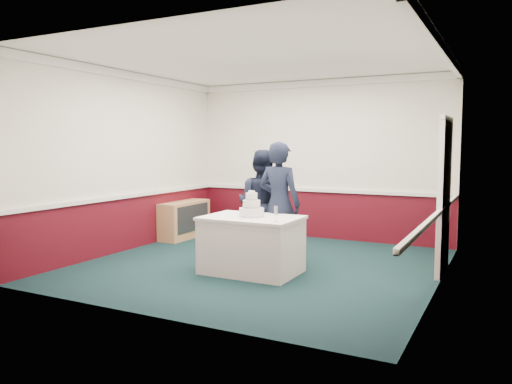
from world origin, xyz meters
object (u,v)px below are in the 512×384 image
at_px(cake_table, 252,244).
at_px(cake_knife, 243,218).
at_px(sideboard, 185,220).
at_px(person_woman, 279,204).
at_px(champagne_flute, 276,211).
at_px(person_man, 262,204).
at_px(wedding_cake, 252,209).

distance_m(cake_table, cake_knife, 0.44).
distance_m(sideboard, person_woman, 2.83).
distance_m(cake_table, champagne_flute, 0.78).
bearing_deg(champagne_flute, person_woman, 111.75).
distance_m(cake_table, person_woman, 0.80).
bearing_deg(cake_table, sideboard, 143.49).
bearing_deg(cake_knife, person_man, 83.59).
bearing_deg(cake_knife, person_woman, 57.25).
height_order(cake_table, wedding_cake, wedding_cake).
bearing_deg(wedding_cake, person_man, 107.78).
xyz_separation_m(cake_knife, person_woman, (0.18, 0.79, 0.12)).
bearing_deg(champagne_flute, wedding_cake, 150.75).
xyz_separation_m(cake_table, wedding_cake, (-0.00, 0.00, 0.50)).
height_order(cake_table, champagne_flute, champagne_flute).
relative_size(wedding_cake, person_woman, 0.20).
bearing_deg(cake_table, person_man, 107.78).
bearing_deg(cake_knife, cake_table, 61.89).
bearing_deg(champagne_flute, sideboard, 144.67).
height_order(cake_table, cake_knife, cake_knife).
distance_m(cake_table, person_man, 1.04).
relative_size(cake_table, wedding_cake, 3.63).
relative_size(champagne_flute, person_man, 0.12).
height_order(wedding_cake, person_man, person_man).
xyz_separation_m(sideboard, wedding_cake, (2.37, -1.75, 0.55)).
relative_size(cake_table, person_woman, 0.72).
relative_size(wedding_cake, person_man, 0.21).
bearing_deg(cake_knife, champagne_flute, -28.17).
height_order(cake_knife, person_man, person_man).
bearing_deg(cake_table, cake_knife, -98.53).
height_order(cake_table, person_man, person_man).
distance_m(champagne_flute, person_man, 1.41).
xyz_separation_m(champagne_flute, person_man, (-0.78, 1.17, -0.07)).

